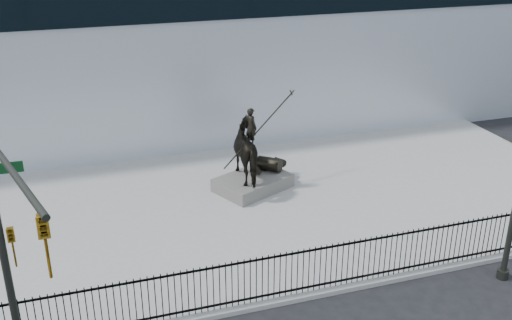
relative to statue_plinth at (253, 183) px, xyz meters
name	(u,v)px	position (x,y,z in m)	size (l,w,h in m)	color
plaza	(227,212)	(-1.48, -1.46, -0.34)	(30.00, 12.00, 0.15)	#979794
building	(161,32)	(-1.48, 11.54, 4.08)	(44.00, 14.00, 9.00)	silver
picket_fence	(281,275)	(-1.48, -7.21, 0.49)	(22.10, 0.10, 1.50)	black
statue_plinth	(253,183)	(0.00, 0.00, 0.00)	(2.83, 1.94, 0.53)	#5A5753
equestrian_statue	(254,151)	(0.05, 0.02, 1.38)	(3.32, 2.83, 3.07)	black
traffic_signal_left	(10,254)	(-8.24, -9.08, 3.62)	(1.52, 4.84, 7.00)	black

